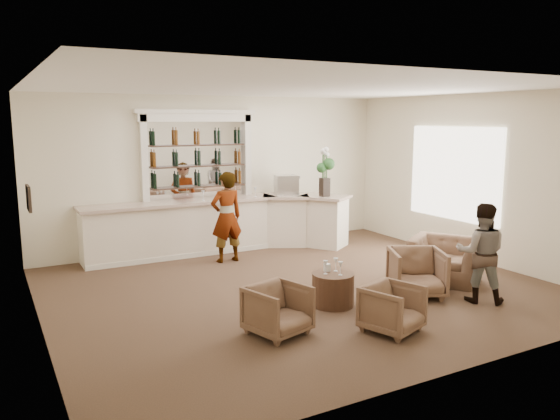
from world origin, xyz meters
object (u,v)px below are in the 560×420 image
object	(u,v)px
bar_counter	(222,225)
espresso_machine	(286,185)
sommelier	(226,217)
armchair_center	(392,308)
armchair_far	(445,259)
armchair_left	(278,310)
guest	(481,253)
cocktail_table	(333,289)
armchair_right	(417,273)
flower_vase	(325,169)

from	to	relation	value
bar_counter	espresso_machine	world-z (taller)	espresso_machine
bar_counter	sommelier	bearing A→B (deg)	-105.66
armchair_center	armchair_far	world-z (taller)	armchair_far
sommelier	armchair_left	size ratio (longest dim) A/B	2.46
bar_counter	guest	size ratio (longest dim) A/B	3.69
guest	armchair_center	size ratio (longest dim) A/B	2.20
guest	sommelier	bearing A→B (deg)	-15.16
armchair_center	espresso_machine	world-z (taller)	espresso_machine
cocktail_table	armchair_left	size ratio (longest dim) A/B	0.87
cocktail_table	armchair_right	size ratio (longest dim) A/B	0.77
cocktail_table	guest	distance (m)	2.36
armchair_center	espresso_machine	distance (m)	5.45
sommelier	armchair_center	xyz separation A→B (m)	(0.49, -4.41, -0.58)
armchair_left	armchair_right	xyz separation A→B (m)	(2.71, 0.34, 0.05)
guest	espresso_machine	size ratio (longest dim) A/B	3.16
armchair_left	armchair_right	distance (m)	2.73
guest	bar_counter	bearing A→B (deg)	-21.69
armchair_center	flower_vase	size ratio (longest dim) A/B	0.66
bar_counter	flower_vase	xyz separation A→B (m)	(2.14, -0.71, 1.17)
cocktail_table	armchair_far	xyz separation A→B (m)	(2.47, 0.14, 0.12)
cocktail_table	armchair_far	size ratio (longest dim) A/B	0.56
armchair_far	espresso_machine	world-z (taller)	espresso_machine
bar_counter	cocktail_table	xyz separation A→B (m)	(0.16, -3.97, -0.32)
bar_counter	flower_vase	bearing A→B (deg)	-18.28
armchair_far	flower_vase	size ratio (longest dim) A/B	1.08
armchair_right	espresso_machine	size ratio (longest dim) A/B	1.71
bar_counter	espresso_machine	size ratio (longest dim) A/B	11.69
guest	armchair_far	xyz separation A→B (m)	(0.37, 1.08, -0.40)
espresso_machine	bar_counter	bearing A→B (deg)	-165.00
armchair_right	espresso_machine	bearing A→B (deg)	117.49
armchair_left	espresso_machine	bearing A→B (deg)	43.38
armchair_right	armchair_far	size ratio (longest dim) A/B	0.73
armchair_far	armchair_left	bearing A→B (deg)	-111.81
bar_counter	sommelier	xyz separation A→B (m)	(-0.23, -0.81, 0.32)
sommelier	flower_vase	world-z (taller)	flower_vase
sommelier	guest	bearing A→B (deg)	118.72
armchair_center	armchair_right	bearing A→B (deg)	17.51
espresso_machine	flower_vase	size ratio (longest dim) A/B	0.46
sommelier	armchair_right	xyz separation A→B (m)	(1.83, -3.42, -0.52)
armchair_center	espresso_machine	bearing A→B (deg)	56.96
guest	espresso_machine	world-z (taller)	espresso_machine
armchair_left	flower_vase	bearing A→B (deg)	33.76
armchair_left	sommelier	bearing A→B (deg)	60.63
guest	armchair_center	distance (m)	2.07
cocktail_table	armchair_far	bearing A→B (deg)	3.33
guest	armchair_left	world-z (taller)	guest
bar_counter	armchair_far	xyz separation A→B (m)	(2.63, -3.83, -0.20)
flower_vase	armchair_left	bearing A→B (deg)	-130.11
cocktail_table	armchair_left	distance (m)	1.41
armchair_left	armchair_far	bearing A→B (deg)	-4.98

